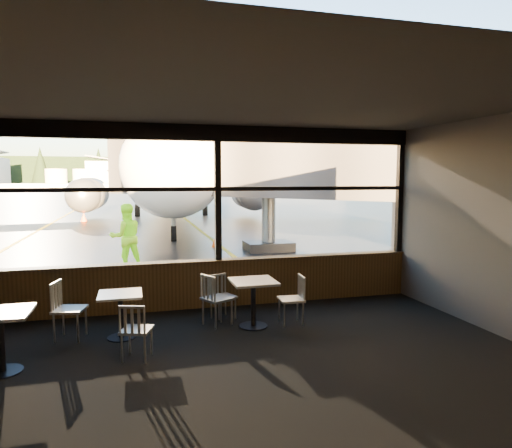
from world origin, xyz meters
name	(u,v)px	position (x,y,z in m)	size (l,w,h in m)	color
ground_plane	(139,187)	(0.00, 120.00, 0.00)	(520.00, 520.00, 0.00)	black
carpet_floor	(260,366)	(0.00, -3.00, 0.01)	(8.00, 6.00, 0.01)	black
ceiling	(260,99)	(0.00, -3.00, 3.50)	(8.00, 6.00, 0.04)	#38332D
wall_back	(381,293)	(0.00, -6.00, 1.75)	(8.00, 0.04, 3.50)	#514840
window_sill	(219,284)	(0.00, 0.00, 0.45)	(8.00, 0.28, 0.90)	#4A3116
window_header	(217,133)	(0.00, 0.00, 3.35)	(8.00, 0.18, 0.30)	black
mullion_centre	(218,194)	(0.00, 0.00, 2.20)	(0.12, 0.12, 2.60)	black
mullion_right	(400,192)	(3.95, 0.00, 2.20)	(0.12, 0.12, 2.60)	black
window_transom	(218,189)	(0.00, 0.00, 2.30)	(8.00, 0.10, 0.08)	black
airliner	(170,134)	(0.84, 21.31, 5.34)	(29.11, 34.93, 10.67)	white
jet_bridge	(296,176)	(3.60, 5.50, 2.57)	(9.62, 11.76, 5.13)	#272729
cafe_table_near	(253,304)	(0.33, -1.40, 0.40)	(0.73, 0.73, 0.81)	#9E9991
cafe_table_mid	(121,316)	(-1.81, -1.39, 0.36)	(0.66, 0.66, 0.72)	#A8A19A
cafe_table_left	(1,343)	(-3.25, -2.33, 0.41)	(0.74, 0.74, 0.81)	#A39F96
chair_near_e	(291,300)	(1.00, -1.41, 0.43)	(0.46, 0.46, 0.85)	beige
chair_near_w	(217,299)	(-0.23, -1.13, 0.45)	(0.49, 0.49, 0.90)	beige
chair_near_n	(223,297)	(-0.07, -0.84, 0.40)	(0.44, 0.44, 0.80)	beige
chair_mid_s	(137,331)	(-1.57, -2.31, 0.41)	(0.45, 0.45, 0.82)	#B9B4A7
chair_mid_w	(70,310)	(-2.57, -1.21, 0.46)	(0.51, 0.51, 0.93)	beige
ground_crew	(126,237)	(-1.79, 4.19, 0.91)	(0.88, 0.69, 1.82)	#BFF219
cone_nose	(216,241)	(1.31, 7.69, 0.22)	(0.31, 0.31, 0.43)	#F44907
cone_wing	(84,217)	(-4.37, 19.38, 0.24)	(0.35, 0.35, 0.49)	#FA4307
hangar_mid	(136,172)	(0.00, 185.00, 5.00)	(38.00, 15.00, 10.00)	silver
hangar_right	(281,170)	(60.00, 178.00, 6.00)	(50.00, 20.00, 12.00)	silver
fuel_tank_a	(56,177)	(-30.00, 182.00, 3.00)	(8.00, 8.00, 6.00)	silver
fuel_tank_b	(84,177)	(-20.00, 182.00, 3.00)	(8.00, 8.00, 6.00)	silver
fuel_tank_c	(111,177)	(-10.00, 182.00, 3.00)	(8.00, 8.00, 6.00)	silver
treeline	(136,170)	(0.00, 210.00, 6.00)	(360.00, 3.00, 12.00)	black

